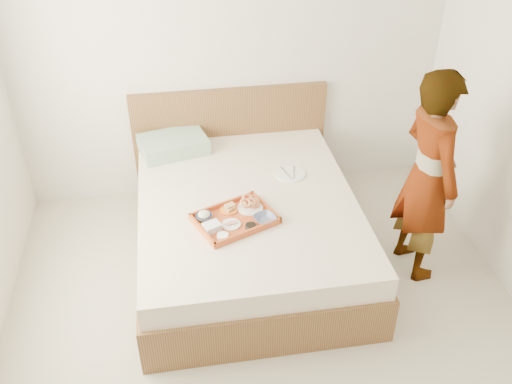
{
  "coord_description": "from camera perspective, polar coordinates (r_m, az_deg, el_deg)",
  "views": [
    {
      "loc": [
        -0.5,
        -2.27,
        2.88
      ],
      "look_at": [
        0.02,
        0.9,
        0.65
      ],
      "focal_mm": 39.46,
      "sensor_mm": 36.0,
      "label": 1
    }
  ],
  "objects": [
    {
      "name": "dinner_plate",
      "position": [
        4.32,
        3.46,
        1.86
      ],
      "size": [
        0.25,
        0.25,
        0.01
      ],
      "primitive_type": "cylinder",
      "rotation": [
        0.0,
        0.0,
        -0.06
      ],
      "color": "white",
      "rests_on": "bed"
    },
    {
      "name": "prawn_plate",
      "position": [
        3.93,
        -0.59,
        -1.6
      ],
      "size": [
        0.23,
        0.23,
        0.01
      ],
      "primitive_type": "cylinder",
      "rotation": [
        0.0,
        0.0,
        0.39
      ],
      "color": "white",
      "rests_on": "tray"
    },
    {
      "name": "plastic_tub",
      "position": [
        3.74,
        -4.49,
        -3.54
      ],
      "size": [
        0.13,
        0.12,
        0.05
      ],
      "primitive_type": "cube",
      "rotation": [
        0.0,
        0.0,
        0.39
      ],
      "color": "silver",
      "rests_on": "tray"
    },
    {
      "name": "navy_bowl_big",
      "position": [
        3.8,
        0.9,
        -2.73
      ],
      "size": [
        0.19,
        0.19,
        0.04
      ],
      "primitive_type": "imported",
      "rotation": [
        0.0,
        0.0,
        0.39
      ],
      "color": "#161F4C",
      "rests_on": "tray"
    },
    {
      "name": "sauce_dish",
      "position": [
        3.74,
        -0.53,
        -3.52
      ],
      "size": [
        0.1,
        0.1,
        0.03
      ],
      "primitive_type": "cylinder",
      "rotation": [
        0.0,
        0.0,
        0.39
      ],
      "color": "black",
      "rests_on": "tray"
    },
    {
      "name": "meat_plate",
      "position": [
        3.78,
        -2.54,
        -3.31
      ],
      "size": [
        0.17,
        0.17,
        0.01
      ],
      "primitive_type": "cylinder",
      "rotation": [
        0.0,
        0.0,
        0.39
      ],
      "color": "white",
      "rests_on": "tray"
    },
    {
      "name": "tray",
      "position": [
        3.82,
        -2.14,
        -2.7
      ],
      "size": [
        0.62,
        0.55,
        0.05
      ],
      "primitive_type": "cube",
      "rotation": [
        0.0,
        0.0,
        0.39
      ],
      "color": "#BC5114",
      "rests_on": "bed"
    },
    {
      "name": "salad_bowl",
      "position": [
        3.84,
        -5.29,
        -2.52
      ],
      "size": [
        0.15,
        0.15,
        0.04
      ],
      "primitive_type": "imported",
      "rotation": [
        0.0,
        0.0,
        0.39
      ],
      "color": "#161F4C",
      "rests_on": "tray"
    },
    {
      "name": "bed",
      "position": [
        4.21,
        -0.89,
        -3.61
      ],
      "size": [
        1.65,
        2.0,
        0.53
      ],
      "primitive_type": "cube",
      "color": "brown",
      "rests_on": "ground"
    },
    {
      "name": "ground",
      "position": [
        3.7,
        1.99,
        -16.38
      ],
      "size": [
        3.5,
        4.0,
        0.01
      ],
      "primitive_type": "cube",
      "color": "#BEB5A0",
      "rests_on": "ground"
    },
    {
      "name": "headboard",
      "position": [
        4.89,
        -2.62,
        5.31
      ],
      "size": [
        1.65,
        0.06,
        0.95
      ],
      "primitive_type": "cube",
      "color": "brown",
      "rests_on": "ground"
    },
    {
      "name": "pillow",
      "position": [
        4.63,
        -8.38,
        4.79
      ],
      "size": [
        0.59,
        0.47,
        0.13
      ],
      "primitive_type": "cube",
      "rotation": [
        0.0,
        0.0,
        0.24
      ],
      "color": "#99AF98",
      "rests_on": "bed"
    },
    {
      "name": "bread_plate",
      "position": [
        3.91,
        -2.77,
        -1.78
      ],
      "size": [
        0.17,
        0.17,
        0.01
      ],
      "primitive_type": "cylinder",
      "rotation": [
        0.0,
        0.0,
        0.39
      ],
      "color": "orange",
      "rests_on": "tray"
    },
    {
      "name": "cheese_round",
      "position": [
        3.67,
        -3.39,
        -4.51
      ],
      "size": [
        0.1,
        0.1,
        0.03
      ],
      "primitive_type": "cylinder",
      "rotation": [
        0.0,
        0.0,
        0.39
      ],
      "color": "white",
      "rests_on": "tray"
    },
    {
      "name": "wall_back",
      "position": [
        4.58,
        -2.61,
        14.56
      ],
      "size": [
        3.5,
        0.01,
        2.6
      ],
      "primitive_type": "cube",
      "color": "silver",
      "rests_on": "ground"
    },
    {
      "name": "person",
      "position": [
        4.0,
        17.0,
        1.46
      ],
      "size": [
        0.45,
        0.62,
        1.56
      ],
      "primitive_type": "imported",
      "rotation": [
        0.0,
        0.0,
        1.71
      ],
      "color": "white",
      "rests_on": "ground"
    }
  ]
}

